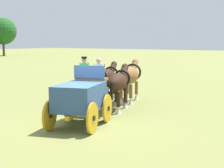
% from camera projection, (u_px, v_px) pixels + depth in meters
% --- Properties ---
extents(ground_plane, '(220.00, 220.00, 0.00)m').
position_uv_depth(ground_plane, '(80.00, 126.00, 14.10)').
color(ground_plane, olive).
extents(show_wagon, '(5.39, 2.75, 2.71)m').
position_uv_depth(show_wagon, '(81.00, 97.00, 14.12)').
color(show_wagon, '#2D4C7A').
rests_on(show_wagon, ground).
extents(draft_horse_rear_near, '(3.11, 1.66, 2.24)m').
position_uv_depth(draft_horse_rear_near, '(93.00, 82.00, 17.50)').
color(draft_horse_rear_near, brown).
rests_on(draft_horse_rear_near, ground).
extents(draft_horse_rear_off, '(2.98, 1.53, 2.21)m').
position_uv_depth(draft_horse_rear_off, '(118.00, 83.00, 17.18)').
color(draft_horse_rear_off, '#331E14').
rests_on(draft_horse_rear_off, ground).
extents(draft_horse_lead_near, '(2.97, 1.53, 2.16)m').
position_uv_depth(draft_horse_lead_near, '(107.00, 78.00, 20.02)').
color(draft_horse_lead_near, '#331E14').
rests_on(draft_horse_lead_near, ground).
extents(draft_horse_lead_off, '(3.11, 1.65, 2.31)m').
position_uv_depth(draft_horse_lead_off, '(130.00, 76.00, 19.64)').
color(draft_horse_lead_off, brown).
rests_on(draft_horse_lead_off, ground).
extents(tree_h, '(6.07, 6.07, 8.57)m').
position_uv_depth(tree_h, '(3.00, 31.00, 79.38)').
color(tree_h, brown).
rests_on(tree_h, ground).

